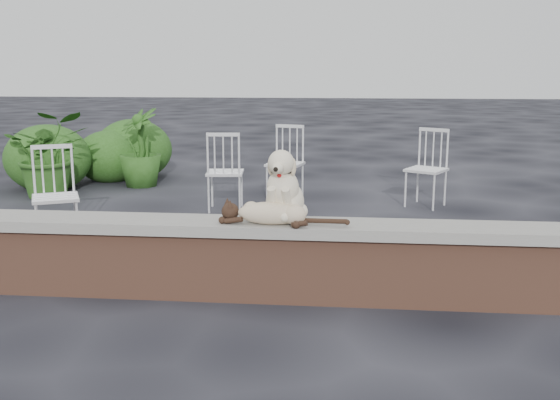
# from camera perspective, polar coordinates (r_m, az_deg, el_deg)

# --- Properties ---
(ground) EXTENTS (60.00, 60.00, 0.00)m
(ground) POSITION_cam_1_polar(r_m,az_deg,el_deg) (5.03, -11.41, -8.07)
(ground) COLOR black
(ground) RESTS_ON ground
(brick_wall) EXTENTS (6.00, 0.30, 0.50)m
(brick_wall) POSITION_cam_1_polar(r_m,az_deg,el_deg) (4.95, -11.52, -5.35)
(brick_wall) COLOR brown
(brick_wall) RESTS_ON ground
(capstone) EXTENTS (6.20, 0.40, 0.08)m
(capstone) POSITION_cam_1_polar(r_m,az_deg,el_deg) (4.87, -11.66, -2.09)
(capstone) COLOR slate
(capstone) RESTS_ON brick_wall
(dog) EXTENTS (0.42, 0.52, 0.54)m
(dog) POSITION_cam_1_polar(r_m,az_deg,el_deg) (4.68, 0.45, 1.46)
(dog) COLOR beige
(dog) RESTS_ON capstone
(cat) EXTENTS (1.12, 0.43, 0.19)m
(cat) POSITION_cam_1_polar(r_m,az_deg,el_deg) (4.57, -0.72, -1.04)
(cat) COLOR tan
(cat) RESTS_ON capstone
(chair_a) EXTENTS (0.75, 0.75, 0.94)m
(chair_a) POSITION_cam_1_polar(r_m,az_deg,el_deg) (6.52, -19.26, 0.35)
(chair_a) COLOR white
(chair_a) RESTS_ON ground
(chair_c) EXTENTS (0.61, 0.61, 0.94)m
(chair_c) POSITION_cam_1_polar(r_m,az_deg,el_deg) (7.63, -4.87, 2.58)
(chair_c) COLOR white
(chair_c) RESTS_ON ground
(chair_d) EXTENTS (0.76, 0.76, 0.94)m
(chair_d) POSITION_cam_1_polar(r_m,az_deg,el_deg) (8.01, 12.82, 2.76)
(chair_d) COLOR white
(chair_d) RESTS_ON ground
(chair_b) EXTENTS (0.68, 0.68, 0.94)m
(chair_b) POSITION_cam_1_polar(r_m,az_deg,el_deg) (8.26, 0.45, 3.32)
(chair_b) COLOR white
(chair_b) RESTS_ON ground
(potted_plant_a) EXTENTS (1.30, 1.23, 1.13)m
(potted_plant_a) POSITION_cam_1_polar(r_m,az_deg,el_deg) (8.87, -19.76, 3.84)
(potted_plant_a) COLOR #224C15
(potted_plant_a) RESTS_ON ground
(potted_plant_b) EXTENTS (0.88, 0.88, 1.11)m
(potted_plant_b) POSITION_cam_1_polar(r_m,az_deg,el_deg) (9.35, -12.27, 4.56)
(potted_plant_b) COLOR #224C15
(potted_plant_b) RESTS_ON ground
(shrubbery) EXTENTS (2.06, 2.16, 0.94)m
(shrubbery) POSITION_cam_1_polar(r_m,az_deg,el_deg) (9.87, -15.95, 3.88)
(shrubbery) COLOR #224C15
(shrubbery) RESTS_ON ground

